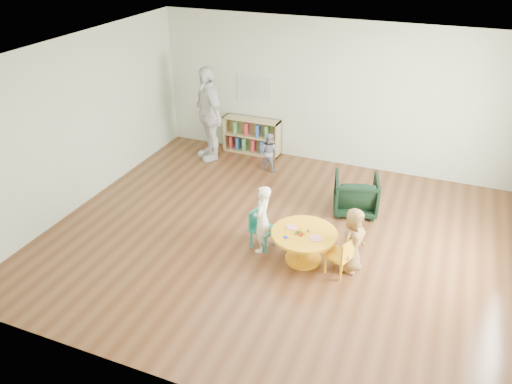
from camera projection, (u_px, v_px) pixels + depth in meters
room at (282, 124)px, 6.83m from camera, size 7.10×7.00×2.80m
activity_table at (304, 241)px, 7.10m from camera, size 0.95×0.95×0.52m
kid_chair_left at (261, 227)px, 7.44m from camera, size 0.39×0.39×0.60m
kid_chair_right at (342, 255)px, 6.83m from camera, size 0.40×0.40×0.59m
bookshelf at (252, 136)px, 10.42m from camera, size 1.20×0.30×0.75m
alphabet_poster at (254, 88)px, 10.04m from camera, size 0.74×0.01×0.54m
armchair at (356, 194)px, 8.30m from camera, size 0.86×0.87×0.65m
child_left at (262, 219)px, 7.24m from camera, size 0.28×0.40×1.06m
child_right at (353, 240)px, 6.84m from camera, size 0.44×0.55×0.97m
toddler at (269, 152)px, 9.67m from camera, size 0.41×0.34×0.76m
adult_caretaker at (208, 114)px, 9.89m from camera, size 1.14×1.08×1.90m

